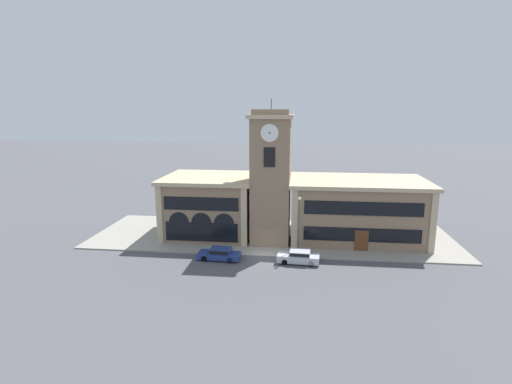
{
  "coord_description": "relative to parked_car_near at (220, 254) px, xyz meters",
  "views": [
    {
      "loc": [
        3.58,
        -41.28,
        15.91
      ],
      "look_at": [
        -1.5,
        2.84,
        6.68
      ],
      "focal_mm": 28.0,
      "sensor_mm": 36.0,
      "label": 1
    }
  ],
  "objects": [
    {
      "name": "ground_plane",
      "position": [
        4.96,
        1.31,
        -0.68
      ],
      "size": [
        300.0,
        300.0,
        0.0
      ],
      "primitive_type": "plane",
      "color": "#4C4C51"
    },
    {
      "name": "parked_car_near",
      "position": [
        0.0,
        0.0,
        0.0
      ],
      "size": [
        4.65,
        2.11,
        1.29
      ],
      "rotation": [
        0.0,
        0.0,
        3.08
      ],
      "color": "navy",
      "rests_on": "ground_plane"
    },
    {
      "name": "clock_tower",
      "position": [
        4.96,
        6.41,
        7.31
      ],
      "size": [
        5.23,
        5.23,
        17.11
      ],
      "color": "#897056",
      "rests_on": "ground_plane"
    },
    {
      "name": "street_lamp",
      "position": [
        8.4,
        1.83,
        3.7
      ],
      "size": [
        0.36,
        0.36,
        6.57
      ],
      "color": "#4C4C51",
      "rests_on": "sidewalk_kerb"
    },
    {
      "name": "town_hall_right_wing",
      "position": [
        15.47,
        9.02,
        3.1
      ],
      "size": [
        16.6,
        10.48,
        7.51
      ],
      "color": "#897056",
      "rests_on": "ground_plane"
    },
    {
      "name": "town_hall_left_wing",
      "position": [
        -3.02,
        9.01,
        3.13
      ],
      "size": [
        11.53,
        10.48,
        7.57
      ],
      "color": "#897056",
      "rests_on": "ground_plane"
    },
    {
      "name": "sidewalk_kerb",
      "position": [
        4.96,
        8.62,
        -0.6
      ],
      "size": [
        44.93,
        14.63,
        0.15
      ],
      "color": "gray",
      "rests_on": "ground_plane"
    },
    {
      "name": "parked_car_mid",
      "position": [
        8.47,
        0.0,
        0.04
      ],
      "size": [
        4.49,
        2.1,
        1.37
      ],
      "rotation": [
        0.0,
        0.0,
        3.08
      ],
      "color": "#B2B7C1",
      "rests_on": "ground_plane"
    }
  ]
}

